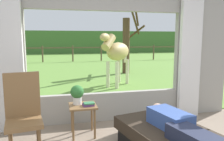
{
  "coord_description": "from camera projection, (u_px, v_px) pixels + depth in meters",
  "views": [
    {
      "loc": [
        -0.86,
        -1.89,
        1.6
      ],
      "look_at": [
        0.0,
        1.8,
        1.05
      ],
      "focal_mm": 35.78,
      "sensor_mm": 36.0,
      "label": 1
    }
  ],
  "objects": [
    {
      "name": "back_wall_with_window",
      "position": [
        107.0,
        57.0,
        4.25
      ],
      "size": [
        5.2,
        0.12,
        2.55
      ],
      "color": "#9E998E",
      "rests_on": "ground_plane"
    },
    {
      "name": "curtain_panel_left",
      "position": [
        10.0,
        62.0,
        3.74
      ],
      "size": [
        0.44,
        0.1,
        2.4
      ],
      "primitive_type": "cube",
      "color": "silver",
      "rests_on": "ground_plane"
    },
    {
      "name": "curtain_panel_right",
      "position": [
        190.0,
        58.0,
        4.5
      ],
      "size": [
        0.44,
        0.1,
        2.4
      ],
      "primitive_type": "cube",
      "color": "silver",
      "rests_on": "ground_plane"
    },
    {
      "name": "outdoor_pasture_lawn",
      "position": [
        73.0,
        62.0,
        14.93
      ],
      "size": [
        36.0,
        21.68,
        0.02
      ],
      "primitive_type": "cube",
      "color": "olive",
      "rests_on": "ground_plane"
    },
    {
      "name": "distant_hill_ridge",
      "position": [
        68.0,
        42.0,
        24.24
      ],
      "size": [
        36.0,
        2.0,
        2.4
      ],
      "primitive_type": "cube",
      "color": "#426C32",
      "rests_on": "ground_plane"
    },
    {
      "name": "reclining_person",
      "position": [
        177.0,
        125.0,
        2.8
      ],
      "size": [
        0.47,
        1.43,
        0.22
      ],
      "rotation": [
        0.0,
        0.0,
        0.23
      ],
      "color": "#334C8C",
      "rests_on": "recliner_sofa"
    },
    {
      "name": "rocking_chair",
      "position": [
        24.0,
        114.0,
        3.14
      ],
      "size": [
        0.57,
        0.75,
        1.12
      ],
      "rotation": [
        0.0,
        0.0,
        0.17
      ],
      "color": "brown",
      "rests_on": "ground_plane"
    },
    {
      "name": "side_table",
      "position": [
        83.0,
        110.0,
        3.65
      ],
      "size": [
        0.44,
        0.44,
        0.52
      ],
      "color": "brown",
      "rests_on": "ground_plane"
    },
    {
      "name": "potted_plant",
      "position": [
        77.0,
        93.0,
        3.65
      ],
      "size": [
        0.22,
        0.22,
        0.32
      ],
      "color": "silver",
      "rests_on": "side_table"
    },
    {
      "name": "book_stack",
      "position": [
        89.0,
        104.0,
        3.6
      ],
      "size": [
        0.2,
        0.15,
        0.05
      ],
      "color": "#59336B",
      "rests_on": "side_table"
    },
    {
      "name": "horse",
      "position": [
        117.0,
        52.0,
        7.31
      ],
      "size": [
        1.43,
        1.61,
        1.73
      ],
      "rotation": [
        0.0,
        0.0,
        2.45
      ],
      "color": "tan",
      "rests_on": "outdoor_pasture_lawn"
    },
    {
      "name": "pasture_tree",
      "position": [
        127.0,
        43.0,
        10.09
      ],
      "size": [
        0.96,
        1.49,
        3.17
      ],
      "color": "#4C3823",
      "rests_on": "outdoor_pasture_lawn"
    },
    {
      "name": "pasture_fence_line",
      "position": [
        73.0,
        51.0,
        15.37
      ],
      "size": [
        16.1,
        0.1,
        1.1
      ],
      "color": "brown",
      "rests_on": "outdoor_pasture_lawn"
    }
  ]
}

